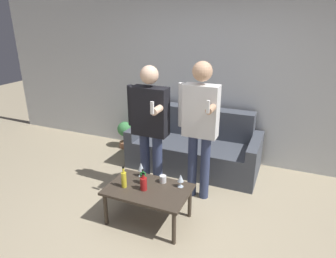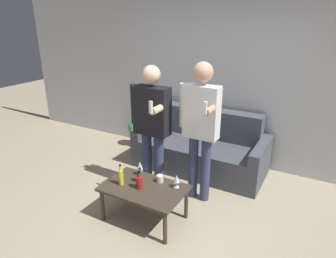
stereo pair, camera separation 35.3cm
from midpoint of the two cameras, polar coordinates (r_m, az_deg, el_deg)
The scene contains 13 objects.
ground_plane at distance 3.47m, azimuth -0.39°, elevation -18.68°, with size 16.00×16.00×0.00m, color tan.
wall_back at distance 4.70m, azimuth 12.41°, elevation 9.78°, with size 8.00×0.06×2.70m.
couch at distance 4.61m, azimuth 8.54°, elevation -3.74°, with size 1.93×0.87×0.88m.
coffee_table at distance 3.41m, azimuth -1.57°, elevation -11.76°, with size 0.92×0.59×0.42m.
bottle_orange at distance 3.33m, azimuth -2.43°, elevation -10.10°, with size 0.08×0.08×0.20m.
bottle_green at distance 3.40m, azimuth -6.03°, elevation -9.10°, with size 0.06×0.06×0.25m.
bottle_dark at distance 3.45m, azimuth -2.38°, elevation -9.09°, with size 0.06×0.06×0.18m.
wine_glass_near at distance 3.34m, azimuth 4.72°, elevation -9.56°, with size 0.07×0.07×0.15m.
wine_glass_far at distance 3.57m, azimuth -2.56°, elevation -7.07°, with size 0.07×0.07×0.17m.
cup_on_table at distance 3.46m, azimuth 1.42°, elevation -9.50°, with size 0.08×0.08×0.08m.
person_standing_left at distance 3.72m, azimuth -0.43°, elevation 1.47°, with size 0.53×0.44×1.67m.
person_standing_right at distance 3.56m, azimuth 9.07°, elevation 1.28°, with size 0.49×0.44×1.74m.
potted_plant at distance 5.35m, azimuth -4.39°, elevation -0.36°, with size 0.26×0.26×0.48m.
Camera 2 is at (1.48, -2.26, 2.20)m, focal length 32.00 mm.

